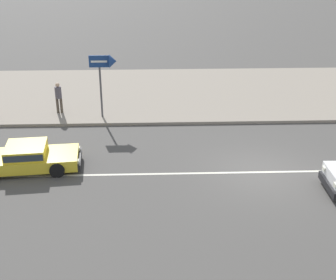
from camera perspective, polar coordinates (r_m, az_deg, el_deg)
The scene contains 6 objects.
ground_plane at distance 19.45m, azimuth 11.29°, elevation -3.87°, with size 160.00×160.00×0.00m, color #4C4947.
lane_centre_stripe at distance 19.45m, azimuth 11.29°, elevation -3.86°, with size 50.40×0.14×0.01m, color silver.
kerb_strip at distance 28.68m, azimuth 6.91°, elevation 5.83°, with size 68.00×10.00×0.15m, color gray.
sedan_yellow_0 at distance 19.95m, azimuth -16.86°, elevation -2.02°, with size 4.49×2.21×1.06m.
arrow_signboard at distance 23.70m, azimuth -7.20°, elevation 9.05°, with size 1.37×0.66×3.27m.
pedestrian_far_end at distance 25.29m, azimuth -13.21°, elevation 5.31°, with size 0.34×0.34×1.64m.
Camera 1 is at (-4.40, -16.70, 8.95)m, focal length 50.00 mm.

